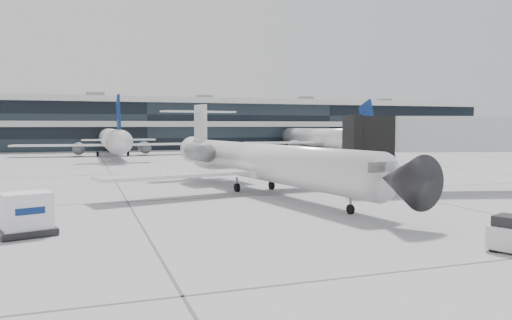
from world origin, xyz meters
name	(u,v)px	position (x,y,z in m)	size (l,w,h in m)	color
ground	(264,195)	(0.00, 0.00, 0.00)	(220.00, 220.00, 0.00)	gray
terminal	(141,126)	(0.00, 82.00, 5.00)	(170.00, 22.00, 10.00)	black
bg_jet_center	(112,155)	(-8.00, 55.00, 0.00)	(32.00, 40.00, 9.60)	silver
bg_jet_right	(320,151)	(32.00, 55.00, 0.00)	(32.00, 40.00, 9.60)	silver
regional_jet	(262,161)	(0.34, 1.53, 2.49)	(25.24, 31.49, 7.28)	silver
jet_bridge	(478,135)	(16.94, -3.23, 4.48)	(18.95, 8.17, 6.15)	silver
cargo_uld	(26,214)	(-15.39, -9.20, 1.02)	(2.91, 2.49, 2.02)	black
traffic_cone	(168,173)	(-4.49, 16.95, 0.27)	(0.41, 0.41, 0.58)	#DD560B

